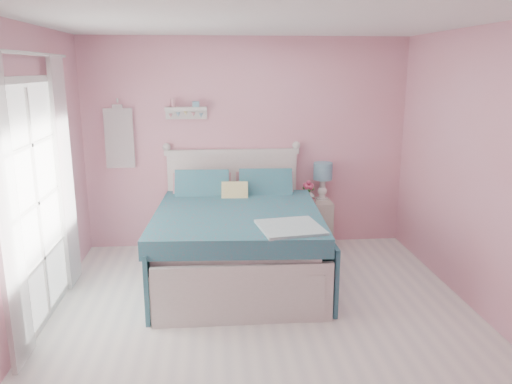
{
  "coord_description": "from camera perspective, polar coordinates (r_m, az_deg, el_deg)",
  "views": [
    {
      "loc": [
        -0.43,
        -3.93,
        2.22
      ],
      "look_at": [
        0.02,
        1.2,
        0.94
      ],
      "focal_mm": 35.0,
      "sensor_mm": 36.0,
      "label": 1
    }
  ],
  "objects": [
    {
      "name": "french_door",
      "position": [
        4.73,
        -23.82,
        -1.27
      ],
      "size": [
        0.04,
        1.32,
        2.16
      ],
      "color": "silver",
      "rests_on": "floor"
    },
    {
      "name": "curtain_far",
      "position": [
        5.39,
        -20.97,
        1.88
      ],
      "size": [
        0.04,
        0.4,
        2.32
      ],
      "primitive_type": "cube",
      "color": "white",
      "rests_on": "floor"
    },
    {
      "name": "hanging_dress",
      "position": [
        6.26,
        -15.36,
        5.93
      ],
      "size": [
        0.34,
        0.03,
        0.72
      ],
      "primitive_type": "cube",
      "color": "white",
      "rests_on": "room_shell"
    },
    {
      "name": "nightstand",
      "position": [
        6.38,
        6.6,
        -3.63
      ],
      "size": [
        0.42,
        0.42,
        0.61
      ],
      "color": "beige",
      "rests_on": "floor"
    },
    {
      "name": "curtain_near",
      "position": [
        4.02,
        -26.59,
        -2.56
      ],
      "size": [
        0.04,
        0.4,
        2.32
      ],
      "primitive_type": "cube",
      "color": "white",
      "rests_on": "floor"
    },
    {
      "name": "bed",
      "position": [
        5.42,
        -2.19,
        -5.53
      ],
      "size": [
        1.79,
        2.19,
        1.24
      ],
      "rotation": [
        0.0,
        0.0,
        -0.06
      ],
      "color": "silver",
      "rests_on": "floor"
    },
    {
      "name": "floor",
      "position": [
        4.53,
        1.13,
        -15.37
      ],
      "size": [
        4.5,
        4.5,
        0.0
      ],
      "primitive_type": "plane",
      "color": "white",
      "rests_on": "ground"
    },
    {
      "name": "wall_shelf",
      "position": [
        6.15,
        -8.02,
        9.28
      ],
      "size": [
        0.5,
        0.15,
        0.25
      ],
      "color": "silver",
      "rests_on": "room_shell"
    },
    {
      "name": "vase",
      "position": [
        6.27,
        6.0,
        -0.3
      ],
      "size": [
        0.17,
        0.17,
        0.16
      ],
      "primitive_type": "imported",
      "rotation": [
        0.0,
        0.0,
        0.1
      ],
      "color": "white",
      "rests_on": "nightstand"
    },
    {
      "name": "table_lamp",
      "position": [
        6.31,
        7.65,
        2.06
      ],
      "size": [
        0.24,
        0.24,
        0.47
      ],
      "color": "white",
      "rests_on": "nightstand"
    },
    {
      "name": "room_shell",
      "position": [
        4.0,
        1.23,
        4.81
      ],
      "size": [
        4.5,
        4.5,
        4.5
      ],
      "color": "pink",
      "rests_on": "floor"
    },
    {
      "name": "teacup",
      "position": [
        6.11,
        6.34,
        -1.06
      ],
      "size": [
        0.11,
        0.11,
        0.08
      ],
      "primitive_type": "imported",
      "rotation": [
        0.0,
        0.0,
        -0.1
      ],
      "color": "#BC7E83",
      "rests_on": "nightstand"
    },
    {
      "name": "roses",
      "position": [
        6.24,
        6.02,
        0.73
      ],
      "size": [
        0.14,
        0.11,
        0.12
      ],
      "color": "#E14D79",
      "rests_on": "vase"
    }
  ]
}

